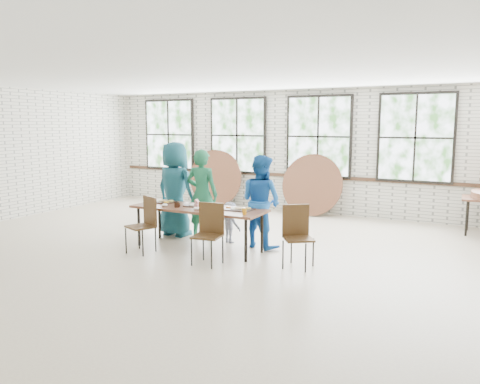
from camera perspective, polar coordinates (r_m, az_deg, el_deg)
The scene contains 11 objects.
room at distance 11.44m, azimuth 9.55°, elevation 6.45°, with size 12.00×12.00×12.00m.
dining_table at distance 8.15m, azimuth -5.10°, elevation -2.24°, with size 2.41×0.82×0.74m.
chair_near_left at distance 8.13m, azimuth -11.46°, elevation -3.33°, with size 0.54×0.53×0.95m.
chair_near_right at distance 7.34m, azimuth -3.75°, elevation -4.42°, with size 0.48×0.47×0.95m.
chair_spare at distance 7.23m, azimuth 6.96°, elevation -4.67°, with size 0.58×0.57×0.95m.
adult_teal at distance 9.17m, azimuth -7.92°, elevation 0.35°, with size 0.90×0.58×1.84m, color navy.
adult_green at distance 8.84m, azimuth -4.66°, elevation -0.31°, with size 0.62×0.41×1.71m, color #1B6642.
toddler at distance 8.62m, azimuth -1.22°, elevation -3.72°, with size 0.49×0.28×0.76m, color #121A38.
adult_blue at distance 8.26m, azimuth 2.57°, elevation -1.14°, with size 0.80×0.62×1.64m, color #195AB1.
tabletop_clutter at distance 8.08m, azimuth -4.81°, elevation -1.78°, with size 2.12×0.64×0.11m.
round_tops_leaning at distance 12.04m, azimuth 0.60°, elevation 1.43°, with size 4.29×0.43×1.49m.
Camera 1 is at (3.60, -6.41, 2.17)m, focal length 35.00 mm.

